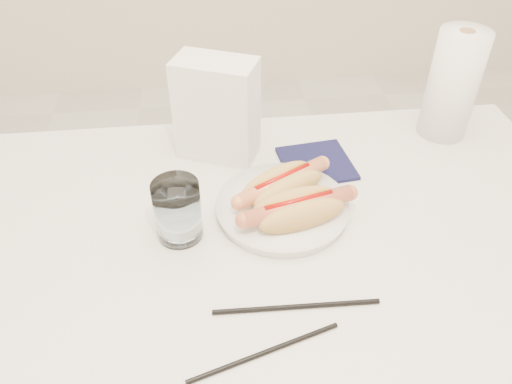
{
  "coord_description": "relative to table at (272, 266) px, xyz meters",
  "views": [
    {
      "loc": [
        -0.1,
        -0.6,
        1.37
      ],
      "look_at": [
        -0.02,
        0.05,
        0.82
      ],
      "focal_mm": 35.4,
      "sensor_mm": 36.0,
      "label": 1
    }
  ],
  "objects": [
    {
      "name": "napkin_box",
      "position": [
        -0.07,
        0.27,
        0.16
      ],
      "size": [
        0.18,
        0.14,
        0.21
      ],
      "primitive_type": "cube",
      "rotation": [
        0.0,
        0.0,
        -0.41
      ],
      "color": "white",
      "rests_on": "table"
    },
    {
      "name": "table",
      "position": [
        0.0,
        0.0,
        0.0
      ],
      "size": [
        1.2,
        0.8,
        0.75
      ],
      "color": "silver",
      "rests_on": "ground"
    },
    {
      "name": "hotdog_left",
      "position": [
        0.03,
        0.1,
        0.1
      ],
      "size": [
        0.18,
        0.14,
        0.05
      ],
      "rotation": [
        0.0,
        0.0,
        0.51
      ],
      "color": "tan",
      "rests_on": "plate"
    },
    {
      "name": "navy_napkin",
      "position": [
        0.12,
        0.21,
        0.06
      ],
      "size": [
        0.15,
        0.15,
        0.01
      ],
      "primitive_type": "cube",
      "rotation": [
        0.0,
        0.0,
        0.12
      ],
      "color": "#101135",
      "rests_on": "table"
    },
    {
      "name": "chopstick_near",
      "position": [
        -0.04,
        -0.21,
        0.06
      ],
      "size": [
        0.22,
        0.07,
        0.01
      ],
      "primitive_type": "cylinder",
      "rotation": [
        0.0,
        1.57,
        0.29
      ],
      "color": "black",
      "rests_on": "table"
    },
    {
      "name": "paper_towel_roll",
      "position": [
        0.42,
        0.3,
        0.18
      ],
      "size": [
        0.13,
        0.13,
        0.23
      ],
      "primitive_type": "cylinder",
      "rotation": [
        0.0,
        0.0,
        0.31
      ],
      "color": "white",
      "rests_on": "table"
    },
    {
      "name": "plate",
      "position": [
        0.03,
        0.07,
        0.07
      ],
      "size": [
        0.26,
        0.26,
        0.02
      ],
      "primitive_type": "cylinder",
      "rotation": [
        0.0,
        0.0,
        0.11
      ],
      "color": "white",
      "rests_on": "table"
    },
    {
      "name": "hotdog_right",
      "position": [
        0.05,
        0.03,
        0.1
      ],
      "size": [
        0.2,
        0.11,
        0.05
      ],
      "rotation": [
        0.0,
        0.0,
        0.25
      ],
      "color": "tan",
      "rests_on": "plate"
    },
    {
      "name": "chopstick_far",
      "position": [
        0.02,
        -0.14,
        0.06
      ],
      "size": [
        0.25,
        0.02,
        0.01
      ],
      "primitive_type": "cylinder",
      "rotation": [
        0.0,
        1.57,
        -0.03
      ],
      "color": "black",
      "rests_on": "table"
    },
    {
      "name": "water_glass",
      "position": [
        -0.16,
        0.04,
        0.11
      ],
      "size": [
        0.08,
        0.08,
        0.11
      ],
      "primitive_type": "cylinder",
      "color": "white",
      "rests_on": "table"
    }
  ]
}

